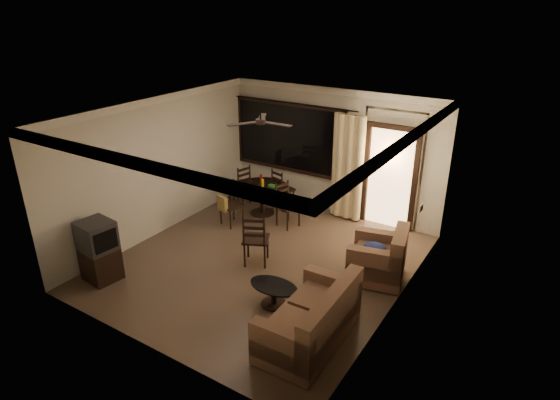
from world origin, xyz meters
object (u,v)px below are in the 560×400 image
Objects in this scene: dining_table at (262,191)px; tv_cabinet at (99,251)px; armchair at (380,259)px; side_chair at (256,248)px; dining_chair_north at (283,196)px; dining_chair_south at (232,211)px; dining_chair_west at (240,191)px; sofa at (313,322)px; dining_chair_east at (287,213)px; coffee_table at (274,292)px.

tv_cabinet is at bearing -102.65° from dining_table.
armchair is at bearing 39.12° from tv_cabinet.
dining_table is 2.18m from side_chair.
dining_chair_north is 0.92× the size of side_chair.
dining_chair_north is (0.22, 0.51, -0.25)m from dining_table.
side_chair is (1.12, -1.86, -0.23)m from dining_table.
dining_chair_west is at bearing 134.30° from dining_chair_south.
sofa is at bearing -20.04° from dining_chair_south.
coffee_table is at bearing -136.84° from dining_chair_east.
dining_chair_south is at bearing 142.75° from sofa.
tv_cabinet reaches higher than coffee_table.
side_chair is (1.96, 1.86, -0.24)m from tv_cabinet.
dining_chair_west is 0.92× the size of side_chair.
dining_chair_west is 0.56× the size of sofa.
armchair is (4.03, -1.36, 0.10)m from dining_chair_west.
tv_cabinet reaches higher than sofa.
dining_chair_east is 1.00× the size of dining_chair_north.
dining_chair_east is at bearing -104.71° from side_chair.
coffee_table is at bearing -52.78° from dining_table.
dining_chair_east is 3.74m from sofa.
sofa is (3.29, -2.39, 0.05)m from dining_chair_south.
side_chair is (1.93, -2.09, 0.02)m from dining_chair_west.
dining_chair_north is (1.02, 0.28, 0.00)m from dining_chair_west.
dining_chair_north is at bearing 87.30° from dining_chair_south.
dining_chair_east is 0.92× the size of side_chair.
dining_chair_north is 4.69m from sofa.
armchair is at bearing 87.36° from dining_chair_west.
dining_table is 1.14× the size of dining_chair_west.
dining_chair_west is at bearing 31.59° from dining_chair_north.
tv_cabinet is 1.06× the size of side_chair.
dining_chair_south and dining_chair_north have the same top height.
dining_chair_west reaches higher than coffee_table.
tv_cabinet reaches higher than dining_chair_north.
dining_table is 1.14× the size of dining_chair_north.
dining_table is at bearing 83.35° from dining_chair_north.
side_chair is at bearing -152.73° from dining_chair_east.
sofa is 2.06× the size of coffee_table.
dining_chair_south is 4.07m from sofa.
tv_cabinet is at bearing 92.11° from dining_chair_north.
armchair is (2.43, -0.90, 0.10)m from dining_chair_east.
tv_cabinet is at bearing -160.21° from armchair.
side_chair reaches higher than dining_chair_west.
dining_chair_east reaches higher than coffee_table.
dining_chair_north is 0.87× the size of tv_cabinet.
dining_chair_east is 2.59m from armchair.
tv_cabinet is (-0.03, -3.95, 0.26)m from dining_chair_west.
dining_chair_east reaches higher than sofa.
dining_chair_north is 1.15× the size of coffee_table.
armchair is at bearing 55.19° from coffee_table.
dining_chair_south is at bearing 44.30° from dining_chair_west.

